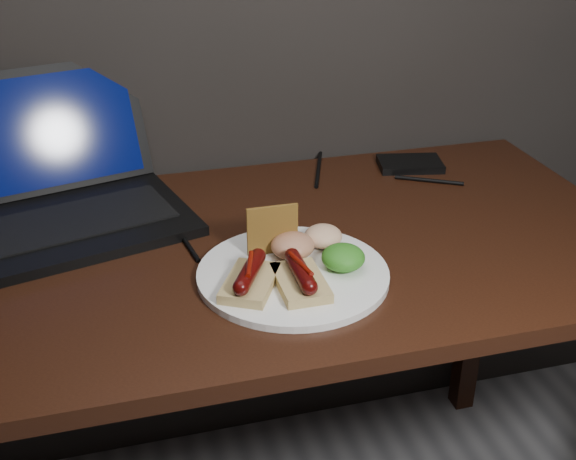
{
  "coord_description": "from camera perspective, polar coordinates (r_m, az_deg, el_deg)",
  "views": [
    {
      "loc": [
        -0.22,
        0.31,
        1.35
      ],
      "look_at": [
        0.05,
        1.29,
        0.82
      ],
      "focal_mm": 45.0,
      "sensor_mm": 36.0,
      "label": 1
    }
  ],
  "objects": [
    {
      "name": "desk_cables",
      "position": [
        1.38,
        -4.65,
        1.95
      ],
      "size": [
        0.96,
        0.44,
        0.01
      ],
      "color": "black",
      "rests_on": "desk"
    },
    {
      "name": "hard_drive",
      "position": [
        1.58,
        9.61,
        5.17
      ],
      "size": [
        0.15,
        0.11,
        0.02
      ],
      "primitive_type": "cube",
      "rotation": [
        0.0,
        0.0,
        -0.2
      ],
      "color": "black",
      "rests_on": "desk"
    },
    {
      "name": "salsa_mound",
      "position": [
        1.18,
        0.37,
        -1.24
      ],
      "size": [
        0.07,
        0.07,
        0.04
      ],
      "primitive_type": "ellipsoid",
      "color": "maroon",
      "rests_on": "plate"
    },
    {
      "name": "coleslaw_mound",
      "position": [
        1.21,
        2.8,
        -0.48
      ],
      "size": [
        0.06,
        0.06,
        0.04
      ],
      "primitive_type": "ellipsoid",
      "color": "beige",
      "rests_on": "plate"
    },
    {
      "name": "bread_sausage_left",
      "position": [
        1.1,
        -3.03,
        -3.79
      ],
      "size": [
        0.12,
        0.13,
        0.04
      ],
      "color": "#CCB978",
      "rests_on": "plate"
    },
    {
      "name": "plate",
      "position": [
        1.15,
        0.39,
        -3.5
      ],
      "size": [
        0.36,
        0.36,
        0.01
      ],
      "primitive_type": "cylinder",
      "rotation": [
        0.0,
        0.0,
        0.2
      ],
      "color": "white",
      "rests_on": "desk"
    },
    {
      "name": "desk",
      "position": [
        1.29,
        -3.19,
        -4.72
      ],
      "size": [
        1.4,
        0.7,
        0.75
      ],
      "color": "black",
      "rests_on": "ground"
    },
    {
      "name": "salad_greens",
      "position": [
        1.15,
        4.39,
        -2.17
      ],
      "size": [
        0.07,
        0.07,
        0.04
      ],
      "primitive_type": "ellipsoid",
      "color": "#1D5D12",
      "rests_on": "plate"
    },
    {
      "name": "crispbread",
      "position": [
        1.18,
        -1.24,
        0.02
      ],
      "size": [
        0.09,
        0.01,
        0.08
      ],
      "primitive_type": "cube",
      "color": "#A3722C",
      "rests_on": "plate"
    },
    {
      "name": "bread_sausage_center",
      "position": [
        1.1,
        0.99,
        -3.77
      ],
      "size": [
        0.07,
        0.12,
        0.04
      ],
      "color": "#CCB978",
      "rests_on": "plate"
    },
    {
      "name": "laptop",
      "position": [
        1.38,
        -17.14,
        2.96
      ],
      "size": [
        0.47,
        0.45,
        0.25
      ],
      "color": "black",
      "rests_on": "desk"
    }
  ]
}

